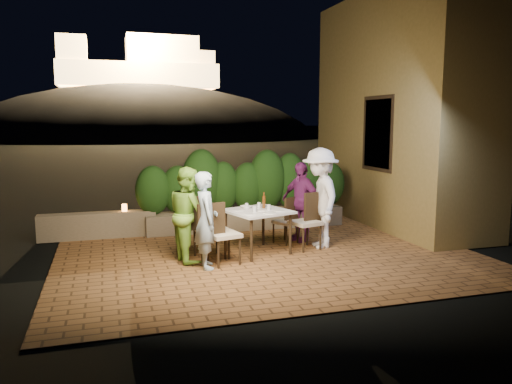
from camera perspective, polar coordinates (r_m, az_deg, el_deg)
name	(u,v)px	position (r m, az deg, el deg)	size (l,w,h in m)	color
ground	(272,258)	(8.42, 1.86, -7.59)	(400.00, 400.00, 0.00)	black
terrace_floor	(263,254)	(8.89, 0.82, -7.10)	(7.00, 6.00, 0.15)	brown
building_wall	(399,110)	(11.50, 16.05, 9.02)	(1.60, 5.00, 5.00)	olive
window_pane	(379,134)	(10.66, 13.85, 6.50)	(0.08, 1.00, 1.40)	black
window_frame	(378,134)	(10.66, 13.81, 6.50)	(0.06, 1.15, 1.55)	black
planter	(246,219)	(10.57, -1.10, -3.11)	(4.20, 0.55, 0.40)	#746549
hedge	(246,184)	(10.45, -1.11, 0.93)	(4.00, 0.70, 1.10)	#17360E
parapet	(98,225)	(10.18, -17.62, -3.65)	(2.20, 0.30, 0.50)	#746549
hill	(142,168)	(68.12, -12.89, 2.69)	(52.00, 40.00, 22.00)	black
fortress	(138,56)	(68.33, -13.29, 14.88)	(26.00, 8.00, 8.00)	#FFCC7A
dining_table	(258,232)	(8.59, 0.19, -4.55)	(0.97, 0.97, 0.75)	white
plate_nw	(250,214)	(8.15, -0.71, -2.51)	(0.20, 0.20, 0.01)	white
plate_sw	(238,210)	(8.52, -2.08, -2.05)	(0.23, 0.23, 0.01)	white
plate_ne	(279,210)	(8.47, 2.66, -2.12)	(0.20, 0.20, 0.01)	white
plate_se	(264,206)	(8.88, 0.89, -1.63)	(0.23, 0.23, 0.01)	white
plate_centre	(260,210)	(8.51, 0.50, -2.05)	(0.24, 0.24, 0.01)	white
plate_front	(270,213)	(8.24, 1.66, -2.40)	(0.24, 0.24, 0.01)	white
glass_nw	(254,209)	(8.33, -0.17, -1.97)	(0.06, 0.06, 0.10)	silver
glass_sw	(247,206)	(8.63, -1.08, -1.62)	(0.06, 0.06, 0.10)	silver
glass_ne	(269,207)	(8.52, 1.48, -1.76)	(0.06, 0.06, 0.10)	silver
glass_se	(259,205)	(8.67, 0.35, -1.54)	(0.06, 0.06, 0.11)	silver
beer_bottle	(264,201)	(8.62, 0.91, -0.98)	(0.06, 0.06, 0.29)	#4F280D
bowl	(246,207)	(8.71, -1.14, -1.71)	(0.18, 0.18, 0.04)	white
chair_left_front	(224,233)	(7.94, -3.73, -4.71)	(0.46, 0.46, 1.00)	black
chair_left_back	(210,227)	(8.32, -5.32, -3.97)	(0.48, 0.48, 1.04)	black
chair_right_front	(305,221)	(8.87, 5.68, -3.34)	(0.46, 0.46, 1.00)	black
chair_right_back	(286,221)	(9.28, 3.42, -3.30)	(0.39, 0.39, 0.85)	black
diner_blue	(206,220)	(7.71, -5.71, -3.22)	(0.55, 0.36, 1.50)	#A1BECF
diner_green	(189,214)	(8.13, -7.71, -2.51)	(0.75, 0.58, 1.54)	#83C03C
diner_white	(320,198)	(8.98, 7.33, -0.68)	(1.16, 0.67, 1.79)	white
diner_purple	(301,202)	(9.45, 5.11, -1.09)	(0.88, 0.37, 1.50)	#792871
parapet_lamp	(124,208)	(10.12, -14.81, -1.75)	(0.10, 0.10, 0.14)	orange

